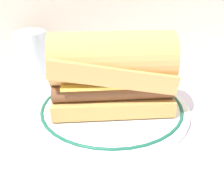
# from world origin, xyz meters

# --- Properties ---
(ground_plane) EXTENTS (1.50, 1.50, 0.00)m
(ground_plane) POSITION_xyz_m (0.00, 0.00, 0.00)
(ground_plane) COLOR silver
(plate) EXTENTS (0.27, 0.27, 0.01)m
(plate) POSITION_xyz_m (-0.01, 0.03, 0.01)
(plate) COLOR white
(plate) RESTS_ON ground_plane
(sausage_sandwich) EXTENTS (0.22, 0.13, 0.13)m
(sausage_sandwich) POSITION_xyz_m (-0.01, 0.03, 0.08)
(sausage_sandwich) COLOR tan
(sausage_sandwich) RESTS_ON plate
(drinking_glass) EXTENTS (0.07, 0.07, 0.10)m
(drinking_glass) POSITION_xyz_m (-0.16, 0.25, 0.04)
(drinking_glass) COLOR silver
(drinking_glass) RESTS_ON ground_plane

